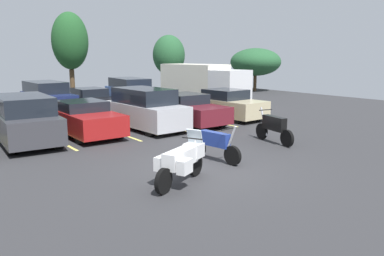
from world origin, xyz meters
TOP-DOWN VIEW (x-y plane):
  - ground at (0.00, 0.00)m, footprint 44.00×44.00m
  - motorcycle_touring at (-1.35, -0.77)m, footprint 2.16×1.29m
  - motorcycle_second at (0.79, 0.42)m, footprint 0.62×2.12m
  - motorcycle_third at (4.29, 1.05)m, footprint 0.67×2.19m
  - parking_stripes at (-1.01, 6.64)m, footprint 18.39×4.60m
  - car_charcoal at (-3.46, 6.72)m, footprint 2.16×4.66m
  - car_red at (-1.05, 6.87)m, footprint 1.92×4.54m
  - car_silver at (1.75, 6.55)m, footprint 2.09×4.64m
  - car_maroon at (4.03, 6.37)m, footprint 1.95×4.45m
  - car_champagne at (6.78, 6.60)m, footprint 2.18×4.52m
  - car_far_navy at (-0.69, 13.17)m, footprint 1.90×4.52m
  - car_far_black at (1.92, 13.40)m, footprint 1.81×4.50m
  - car_far_blue at (4.54, 13.24)m, footprint 2.19×4.82m
  - box_truck at (9.77, 12.43)m, footprint 3.16×6.91m
  - tree_rear at (19.74, 17.10)m, footprint 4.73×4.73m
  - tree_center_right at (10.98, 18.58)m, footprint 2.68×2.68m
  - tree_right at (3.31, 20.37)m, footprint 2.69×2.69m

SIDE VIEW (x-z plane):
  - ground at x=0.00m, z-range -0.10..0.00m
  - parking_stripes at x=-1.01m, z-range 0.00..0.01m
  - motorcycle_second at x=0.79m, z-range -0.07..1.18m
  - motorcycle_third at x=4.29m, z-range -0.04..1.26m
  - motorcycle_touring at x=-1.35m, z-range -0.04..1.31m
  - car_far_black at x=1.92m, z-range -0.02..1.39m
  - car_red at x=-1.05m, z-range -0.01..1.44m
  - car_maroon at x=4.03m, z-range -0.02..1.47m
  - car_champagne at x=6.78m, z-range -0.03..1.52m
  - car_silver at x=1.75m, z-range -0.01..1.86m
  - car_charcoal at x=-3.46m, z-range 0.01..1.86m
  - car_far_navy at x=-0.69m, z-range 0.00..1.91m
  - car_far_blue at x=4.54m, z-range 0.00..1.93m
  - box_truck at x=9.77m, z-range 0.11..2.84m
  - tree_rear at x=19.74m, z-range 0.72..4.73m
  - tree_center_right at x=10.98m, z-range 0.84..5.85m
  - tree_right at x=3.31m, z-range 1.11..7.64m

